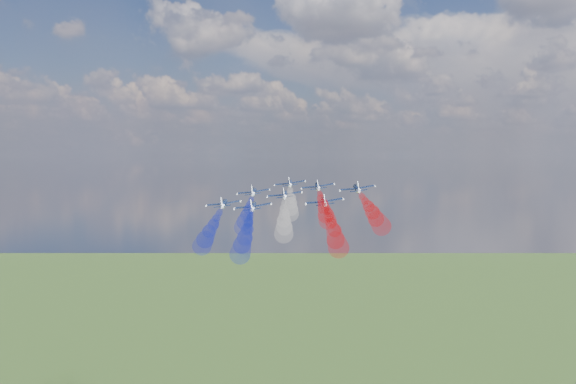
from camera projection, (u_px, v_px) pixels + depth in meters
The scene contains 16 objects.
jet_lead at pixel (290, 183), 188.52m from camera, with size 9.53×11.91×3.18m, color black, non-canonical shape.
trail_lead at pixel (290, 198), 164.21m from camera, with size 3.97×38.80×3.97m, color white, non-canonical shape.
jet_inner_left at pixel (254, 192), 177.59m from camera, with size 9.53×11.91×3.18m, color black, non-canonical shape.
trail_inner_left at pixel (248, 209), 153.29m from camera, with size 3.97×38.80×3.97m, color #1824CF, non-canonical shape.
jet_inner_right at pixel (318, 187), 175.90m from camera, with size 9.53×11.91×3.18m, color black, non-canonical shape.
trail_inner_right at pixel (323, 203), 151.60m from camera, with size 3.97×38.80×3.97m, color red, non-canonical shape.
jet_outer_left at pixel (224, 204), 167.40m from camera, with size 9.53×11.91×3.18m, color black, non-canonical shape.
trail_outer_left at pixel (213, 224), 143.10m from camera, with size 3.97×38.80×3.97m, color #1824CF, non-canonical shape.
jet_center_third at pixel (285, 195), 167.40m from camera, with size 9.53×11.91×3.18m, color black, non-canonical shape.
trail_center_third at pixel (284, 214), 143.10m from camera, with size 3.97×38.80×3.97m, color white, non-canonical shape.
jet_outer_right at pixel (357, 189), 165.21m from camera, with size 9.53×11.91×3.18m, color black, non-canonical shape.
trail_outer_right at pixel (369, 207), 140.91m from camera, with size 3.97×38.80×3.97m, color red, non-canonical shape.
jet_rear_left at pixel (253, 207), 156.25m from camera, with size 9.53×11.91×3.18m, color black, non-canonical shape.
trail_rear_left at pixel (247, 229), 131.95m from camera, with size 3.97×38.80×3.97m, color #1824CF, non-canonical shape.
jet_rear_right at pixel (324, 202), 155.03m from camera, with size 9.53×11.91×3.18m, color black, non-canonical shape.
trail_rear_right at pixel (331, 224), 130.73m from camera, with size 3.97×38.80×3.97m, color red, non-canonical shape.
Camera 1 is at (107.88, -126.75, 153.18)m, focal length 39.72 mm.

